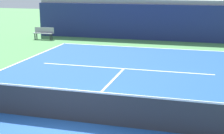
# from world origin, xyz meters

# --- Properties ---
(ground_plane) EXTENTS (80.00, 80.00, 0.00)m
(ground_plane) POSITION_xyz_m (0.00, 0.00, 0.00)
(ground_plane) COLOR #4C8C4C
(court_surface) EXTENTS (11.00, 24.00, 0.01)m
(court_surface) POSITION_xyz_m (0.00, 0.00, 0.01)
(court_surface) COLOR #1E4C99
(court_surface) RESTS_ON ground_plane
(baseline_far) EXTENTS (11.00, 0.10, 0.00)m
(baseline_far) POSITION_xyz_m (0.00, 11.95, 0.01)
(baseline_far) COLOR white
(baseline_far) RESTS_ON court_surface
(service_line_far) EXTENTS (8.26, 0.10, 0.00)m
(service_line_far) POSITION_xyz_m (0.00, 6.40, 0.01)
(service_line_far) COLOR white
(service_line_far) RESTS_ON court_surface
(centre_service_line) EXTENTS (0.10, 6.40, 0.00)m
(centre_service_line) POSITION_xyz_m (0.00, 3.20, 0.01)
(centre_service_line) COLOR white
(centre_service_line) RESTS_ON court_surface
(back_wall) EXTENTS (17.27, 0.30, 2.50)m
(back_wall) POSITION_xyz_m (0.00, 14.96, 1.25)
(back_wall) COLOR navy
(back_wall) RESTS_ON ground_plane
(stands_tier_lower) EXTENTS (17.27, 2.40, 2.81)m
(stands_tier_lower) POSITION_xyz_m (0.00, 16.31, 1.40)
(stands_tier_lower) COLOR #9E9E99
(stands_tier_lower) RESTS_ON ground_plane
(stands_tier_upper) EXTENTS (17.27, 2.40, 3.56)m
(stands_tier_upper) POSITION_xyz_m (0.00, 18.71, 1.78)
(stands_tier_upper) COLOR #9E9E99
(stands_tier_upper) RESTS_ON ground_plane
(tennis_net) EXTENTS (11.08, 0.08, 1.07)m
(tennis_net) POSITION_xyz_m (0.00, 0.00, 0.51)
(tennis_net) COLOR black
(tennis_net) RESTS_ON court_surface
(player_bench) EXTENTS (1.50, 0.40, 0.85)m
(player_bench) POSITION_xyz_m (-7.58, 13.24, 0.51)
(player_bench) COLOR #99999E
(player_bench) RESTS_ON ground_plane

